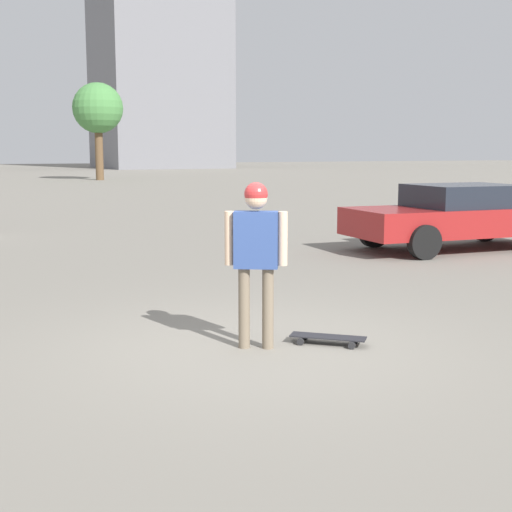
# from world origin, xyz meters

# --- Properties ---
(ground_plane) EXTENTS (220.00, 220.00, 0.00)m
(ground_plane) POSITION_xyz_m (0.00, 0.00, 0.00)
(ground_plane) COLOR gray
(person) EXTENTS (0.40, 0.58, 1.74)m
(person) POSITION_xyz_m (0.00, 0.00, 1.10)
(person) COLOR #7A6B56
(person) RESTS_ON ground_plane
(skateboard) EXTENTS (0.70, 0.75, 0.09)m
(skateboard) POSITION_xyz_m (0.21, 0.76, 0.07)
(skateboard) COLOR #232328
(skateboard) RESTS_ON ground_plane
(car_parked_near) EXTENTS (2.31, 4.82, 1.36)m
(car_parked_near) POSITION_xyz_m (-5.01, 7.08, 0.72)
(car_parked_near) COLOR maroon
(car_parked_near) RESTS_ON ground_plane
(building_block_distant) EXTENTS (14.06, 13.84, 38.63)m
(building_block_distant) POSITION_xyz_m (-76.59, 23.47, 19.32)
(building_block_distant) COLOR slate
(building_block_distant) RESTS_ON ground_plane
(tree_distant) EXTENTS (3.49, 3.49, 6.74)m
(tree_distant) POSITION_xyz_m (-43.73, 8.52, 4.91)
(tree_distant) COLOR brown
(tree_distant) RESTS_ON ground_plane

